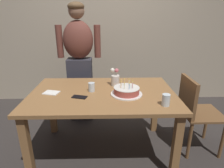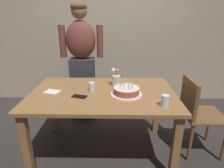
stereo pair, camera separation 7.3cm
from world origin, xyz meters
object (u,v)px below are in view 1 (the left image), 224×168
water_glass_far (92,87)px  dining_chair (194,109)px  flower_vase (115,79)px  person_man_bearded (79,62)px  napkin_stack (51,93)px  water_glass_near (166,100)px  birthday_cake (127,91)px  cell_phone (80,97)px

water_glass_far → dining_chair: bearing=0.1°
flower_vase → dining_chair: 0.94m
water_glass_far → person_man_bearded: size_ratio=0.06×
napkin_stack → flower_vase: (0.67, 0.21, 0.08)m
flower_vase → person_man_bearded: bearing=128.5°
water_glass_near → flower_vase: size_ratio=0.52×
birthday_cake → water_glass_far: 0.37m
birthday_cake → flower_vase: size_ratio=1.56×
person_man_bearded → cell_phone: bearing=97.5°
person_man_bearded → dining_chair: (1.36, -0.77, -0.36)m
cell_phone → flower_vase: (0.36, 0.32, 0.08)m
cell_phone → flower_vase: flower_vase is taller
water_glass_near → person_man_bearded: person_man_bearded is taller
water_glass_near → cell_phone: (-0.79, 0.19, -0.05)m
water_glass_near → cell_phone: water_glass_near is taller
cell_phone → dining_chair: dining_chair is taller
person_man_bearded → dining_chair: bearing=150.5°
birthday_cake → person_man_bearded: size_ratio=0.19×
dining_chair → flower_vase: bearing=79.3°
birthday_cake → water_glass_near: (0.32, -0.25, 0.02)m
flower_vase → water_glass_near: bearing=-50.3°
cell_phone → napkin_stack: same height
napkin_stack → person_man_bearded: bearing=77.3°
cell_phone → flower_vase: bearing=57.7°
birthday_cake → napkin_stack: bearing=175.9°
birthday_cake → person_man_bearded: person_man_bearded is taller
birthday_cake → napkin_stack: 0.77m
napkin_stack → dining_chair: 1.56m
person_man_bearded → birthday_cake: bearing=124.1°
birthday_cake → water_glass_far: bearing=164.9°
water_glass_far → cell_phone: bearing=-124.0°
dining_chair → water_glass_near: bearing=128.1°
person_man_bearded → dining_chair: person_man_bearded is taller
birthday_cake → water_glass_far: (-0.36, 0.10, 0.01)m
water_glass_far → cell_phone: size_ratio=0.65×
dining_chair → water_glass_far: bearing=90.1°
water_glass_far → person_man_bearded: person_man_bearded is taller
cell_phone → person_man_bearded: bearing=113.2°
water_glass_near → person_man_bearded: (-0.91, 1.12, 0.08)m
water_glass_near → cell_phone: size_ratio=0.74×
dining_chair → napkin_stack: bearing=91.6°
water_glass_near → dining_chair: size_ratio=0.12×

